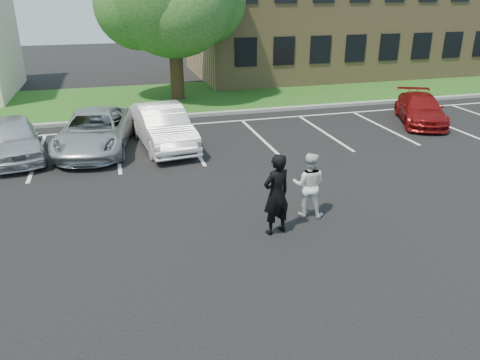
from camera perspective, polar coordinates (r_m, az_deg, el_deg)
name	(u,v)px	position (r m, az deg, el deg)	size (l,w,h in m)	color
ground_plane	(251,244)	(11.13, 1.40, -7.86)	(90.00, 90.00, 0.00)	black
curb	(176,116)	(22.08, -7.76, 7.71)	(40.00, 0.30, 0.15)	gray
grass_strip	(166,99)	(25.95, -9.06, 9.77)	(44.00, 8.00, 0.08)	#1B4D17
stall_lines	(221,134)	(19.45, -2.33, 5.67)	(34.00, 5.36, 0.01)	silver
office_building	(353,10)	(35.46, 13.58, 19.52)	(22.40, 10.40, 8.30)	#987D4F
man_black_suit	(276,194)	(11.23, 4.45, -1.76)	(0.75, 0.49, 2.05)	black
man_white_shirt	(309,185)	(12.25, 8.38, -0.60)	(0.85, 0.66, 1.74)	silver
car_silver_west	(14,138)	(18.23, -25.88, 4.59)	(1.70, 4.23, 1.44)	silver
car_silver_minivan	(95,131)	(18.11, -17.25, 5.73)	(2.38, 5.17, 1.44)	#AFB2B7
car_white_sedan	(163,126)	(17.91, -9.41, 6.45)	(1.64, 4.69, 1.55)	white
car_red_compact	(420,109)	(22.40, 21.14, 8.06)	(1.73, 4.25, 1.23)	maroon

